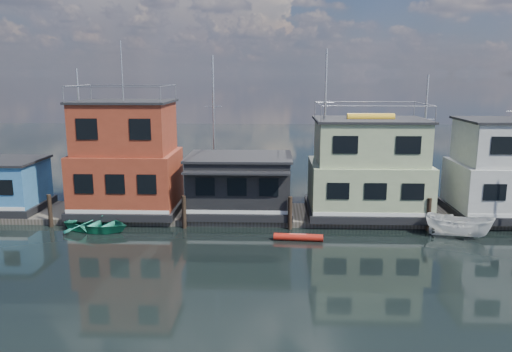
{
  "coord_description": "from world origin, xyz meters",
  "views": [
    {
      "loc": [
        1.91,
        -22.38,
        10.06
      ],
      "look_at": [
        0.66,
        12.0,
        3.0
      ],
      "focal_mm": 35.0,
      "sensor_mm": 36.0,
      "label": 1
    }
  ],
  "objects_px": {
    "houseboat_red": "(127,160)",
    "houseboat_dark": "(240,184)",
    "motorboat": "(459,226)",
    "dinghy_teal": "(97,224)",
    "houseboat_green": "(368,169)",
    "red_kayak": "(298,237)"
  },
  "relations": [
    {
      "from": "houseboat_red",
      "to": "houseboat_dark",
      "type": "bearing_deg",
      "value": -0.14
    },
    {
      "from": "houseboat_dark",
      "to": "motorboat",
      "type": "relative_size",
      "value": 1.83
    },
    {
      "from": "houseboat_red",
      "to": "dinghy_teal",
      "type": "relative_size",
      "value": 2.7
    },
    {
      "from": "houseboat_red",
      "to": "houseboat_green",
      "type": "distance_m",
      "value": 17.01
    },
    {
      "from": "houseboat_dark",
      "to": "dinghy_teal",
      "type": "xyz_separation_m",
      "value": [
        -9.07,
        -3.55,
        -1.96
      ]
    },
    {
      "from": "houseboat_red",
      "to": "red_kayak",
      "type": "bearing_deg",
      "value": -23.02
    },
    {
      "from": "houseboat_dark",
      "to": "dinghy_teal",
      "type": "height_order",
      "value": "houseboat_dark"
    },
    {
      "from": "houseboat_green",
      "to": "dinghy_teal",
      "type": "xyz_separation_m",
      "value": [
        -18.07,
        -3.57,
        -3.1
      ]
    },
    {
      "from": "houseboat_red",
      "to": "motorboat",
      "type": "distance_m",
      "value": 22.61
    },
    {
      "from": "houseboat_red",
      "to": "motorboat",
      "type": "relative_size",
      "value": 2.93
    },
    {
      "from": "houseboat_red",
      "to": "houseboat_dark",
      "type": "height_order",
      "value": "houseboat_red"
    },
    {
      "from": "houseboat_dark",
      "to": "motorboat",
      "type": "distance_m",
      "value": 14.67
    },
    {
      "from": "houseboat_green",
      "to": "motorboat",
      "type": "bearing_deg",
      "value": -39.86
    },
    {
      "from": "red_kayak",
      "to": "houseboat_dark",
      "type": "bearing_deg",
      "value": 132.32
    },
    {
      "from": "dinghy_teal",
      "to": "houseboat_green",
      "type": "bearing_deg",
      "value": -62.8
    },
    {
      "from": "dinghy_teal",
      "to": "motorboat",
      "type": "height_order",
      "value": "motorboat"
    },
    {
      "from": "houseboat_red",
      "to": "motorboat",
      "type": "height_order",
      "value": "houseboat_red"
    },
    {
      "from": "houseboat_red",
      "to": "dinghy_teal",
      "type": "height_order",
      "value": "houseboat_red"
    },
    {
      "from": "houseboat_green",
      "to": "dinghy_teal",
      "type": "bearing_deg",
      "value": -168.82
    },
    {
      "from": "houseboat_dark",
      "to": "houseboat_green",
      "type": "relative_size",
      "value": 0.88
    },
    {
      "from": "motorboat",
      "to": "red_kayak",
      "type": "height_order",
      "value": "motorboat"
    },
    {
      "from": "houseboat_green",
      "to": "houseboat_dark",
      "type": "bearing_deg",
      "value": -179.88
    }
  ]
}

